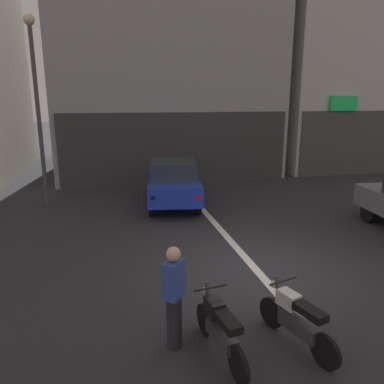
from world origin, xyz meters
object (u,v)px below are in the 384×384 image
object	(u,v)px
motorcycle_white_row_left_mid	(296,319)
person_by_motorcycles	(174,297)
car_blue_crossing_near	(173,181)
street_lamp	(36,94)
motorcycle_black_row_leftmost	(220,328)
car_white_down_street	(188,151)

from	to	relation	value
motorcycle_white_row_left_mid	person_by_motorcycles	xyz separation A→B (m)	(-1.86, 0.39, 0.40)
car_blue_crossing_near	street_lamp	distance (m)	5.47
street_lamp	motorcycle_white_row_left_mid	bearing A→B (deg)	-61.36
street_lamp	person_by_motorcycles	world-z (taller)	street_lamp
car_blue_crossing_near	motorcycle_white_row_left_mid	world-z (taller)	car_blue_crossing_near
car_blue_crossing_near	street_lamp	size ratio (longest dim) A/B	0.67
street_lamp	person_by_motorcycles	size ratio (longest dim) A/B	3.84
motorcycle_black_row_leftmost	person_by_motorcycles	xyz separation A→B (m)	(-0.63, 0.35, 0.40)
motorcycle_black_row_leftmost	person_by_motorcycles	distance (m)	0.82
car_blue_crossing_near	motorcycle_black_row_leftmost	bearing A→B (deg)	-95.37
street_lamp	motorcycle_black_row_leftmost	world-z (taller)	street_lamp
car_blue_crossing_near	car_white_down_street	world-z (taller)	same
street_lamp	person_by_motorcycles	bearing A→B (deg)	-70.41
car_blue_crossing_near	person_by_motorcycles	world-z (taller)	person_by_motorcycles
car_blue_crossing_near	person_by_motorcycles	distance (m)	8.01
car_white_down_street	street_lamp	bearing A→B (deg)	-134.58
car_white_down_street	person_by_motorcycles	size ratio (longest dim) A/B	2.47
car_blue_crossing_near	car_white_down_street	size ratio (longest dim) A/B	1.04
motorcycle_black_row_leftmost	street_lamp	bearing A→B (deg)	112.38
car_white_down_street	street_lamp	distance (m)	10.00
car_blue_crossing_near	motorcycle_black_row_leftmost	size ratio (longest dim) A/B	2.59
car_blue_crossing_near	car_white_down_street	xyz separation A→B (m)	(2.21, 7.54, 0.00)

